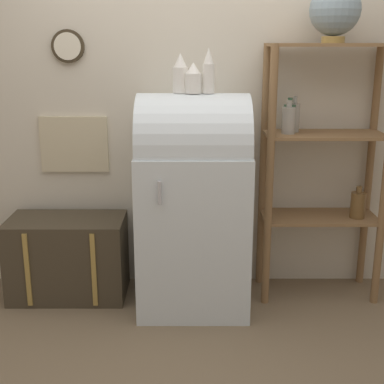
{
  "coord_description": "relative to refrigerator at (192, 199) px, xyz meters",
  "views": [
    {
      "loc": [
        -0.01,
        -3.06,
        1.69
      ],
      "look_at": [
        -0.0,
        0.21,
        0.76
      ],
      "focal_mm": 50.0,
      "sensor_mm": 36.0,
      "label": 1
    }
  ],
  "objects": [
    {
      "name": "shelf_unit",
      "position": [
        0.84,
        0.13,
        0.26
      ],
      "size": [
        0.78,
        0.37,
        1.67
      ],
      "color": "olive",
      "rests_on": "ground_plane"
    },
    {
      "name": "vase_right",
      "position": [
        0.09,
        -0.01,
        0.79
      ],
      "size": [
        0.07,
        0.07,
        0.27
      ],
      "color": "white",
      "rests_on": "refrigerator"
    },
    {
      "name": "globe",
      "position": [
        0.85,
        0.1,
        1.14
      ],
      "size": [
        0.31,
        0.31,
        0.35
      ],
      "color": "#AD8942",
      "rests_on": "shelf_unit"
    },
    {
      "name": "wall_back",
      "position": [
        -0.0,
        0.36,
        0.63
      ],
      "size": [
        7.0,
        0.09,
        2.7
      ],
      "color": "beige",
      "rests_on": "ground_plane"
    },
    {
      "name": "refrigerator",
      "position": [
        0.0,
        0.0,
        0.0
      ],
      "size": [
        0.7,
        0.71,
        1.38
      ],
      "color": "silver",
      "rests_on": "ground_plane"
    },
    {
      "name": "vase_center",
      "position": [
        0.0,
        -0.01,
        0.75
      ],
      "size": [
        0.1,
        0.1,
        0.18
      ],
      "color": "white",
      "rests_on": "refrigerator"
    },
    {
      "name": "vase_left",
      "position": [
        -0.08,
        0.01,
        0.78
      ],
      "size": [
        0.09,
        0.09,
        0.24
      ],
      "color": "white",
      "rests_on": "refrigerator"
    },
    {
      "name": "ground_plane",
      "position": [
        0.0,
        -0.21,
        -0.72
      ],
      "size": [
        12.0,
        12.0,
        0.0
      ],
      "primitive_type": "plane",
      "color": "#7A664C"
    },
    {
      "name": "suitcase_trunk",
      "position": [
        -0.85,
        0.09,
        -0.44
      ],
      "size": [
        0.77,
        0.43,
        0.55
      ],
      "color": "#423828",
      "rests_on": "ground_plane"
    }
  ]
}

